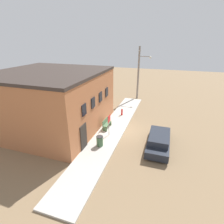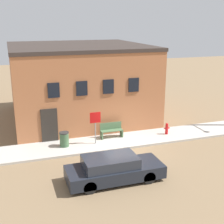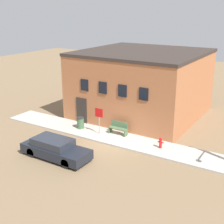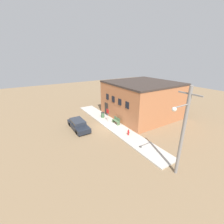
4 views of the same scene
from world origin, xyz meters
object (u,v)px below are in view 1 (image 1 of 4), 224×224
at_px(utility_pole, 139,72).
at_px(parked_car, 159,141).
at_px(trash_bin, 100,141).
at_px(fire_hydrant, 122,112).
at_px(stop_sign, 109,122).
at_px(bench, 106,124).

height_order(utility_pole, parked_car, utility_pole).
bearing_deg(trash_bin, utility_pole, -2.57).
height_order(fire_hydrant, utility_pole, utility_pole).
xyz_separation_m(fire_hydrant, parked_car, (-5.20, -4.54, 0.09)).
relative_size(stop_sign, utility_pole, 0.26).
xyz_separation_m(fire_hydrant, trash_bin, (-6.72, 0.07, 0.06)).
relative_size(fire_hydrant, trash_bin, 0.87).
distance_m(fire_hydrant, parked_car, 6.90).
bearing_deg(fire_hydrant, parked_car, -138.89).
bearing_deg(parked_car, bench, 72.82).
height_order(trash_bin, utility_pole, utility_pole).
xyz_separation_m(stop_sign, trash_bin, (-1.87, 0.17, -0.94)).
xyz_separation_m(bench, parked_car, (-1.59, -5.14, 0.02)).
xyz_separation_m(fire_hydrant, utility_pole, (7.12, -0.55, 3.50)).
height_order(bench, utility_pole, utility_pole).
relative_size(bench, utility_pole, 0.19).
bearing_deg(parked_car, fire_hydrant, 41.11).
height_order(stop_sign, bench, stop_sign).
bearing_deg(fire_hydrant, trash_bin, 179.41).
bearing_deg(trash_bin, bench, 9.63).
height_order(bench, parked_car, parked_car).
bearing_deg(fire_hydrant, utility_pole, -4.43).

